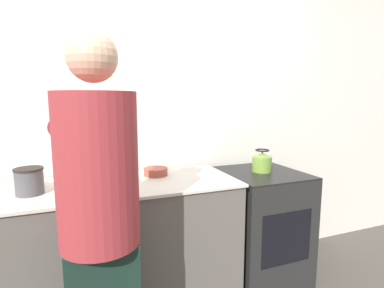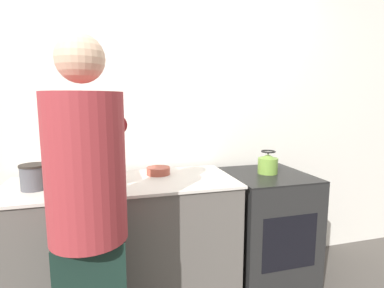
{
  "view_description": "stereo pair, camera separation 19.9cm",
  "coord_description": "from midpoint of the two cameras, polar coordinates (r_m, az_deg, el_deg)",
  "views": [
    {
      "loc": [
        -0.59,
        -1.62,
        1.46
      ],
      "look_at": [
        0.13,
        0.22,
        1.17
      ],
      "focal_mm": 28.0,
      "sensor_mm": 36.0,
      "label": 1
    },
    {
      "loc": [
        -0.4,
        -1.68,
        1.46
      ],
      "look_at": [
        0.13,
        0.22,
        1.17
      ],
      "focal_mm": 28.0,
      "sensor_mm": 36.0,
      "label": 2
    }
  ],
  "objects": [
    {
      "name": "bowl_prep",
      "position": [
        2.19,
        -31.01,
        -6.38
      ],
      "size": [
        0.13,
        0.13,
        0.05
      ],
      "color": "#9E4738",
      "rests_on": "counter"
    },
    {
      "name": "knife",
      "position": [
        2.04,
        -20.21,
        -6.92
      ],
      "size": [
        0.2,
        0.11,
        0.01
      ],
      "rotation": [
        0.0,
        0.0,
        -0.42
      ],
      "color": "silver",
      "rests_on": "cutting_board"
    },
    {
      "name": "bowl_mixing",
      "position": [
        2.2,
        -9.51,
        -5.25
      ],
      "size": [
        0.17,
        0.17,
        0.05
      ],
      "color": "#9E4738",
      "rests_on": "counter"
    },
    {
      "name": "wall_back",
      "position": [
        2.42,
        -9.57,
        4.42
      ],
      "size": [
        8.0,
        0.05,
        2.6
      ],
      "color": "silver",
      "rests_on": "ground_plane"
    },
    {
      "name": "cutting_board",
      "position": [
        2.05,
        -20.38,
        -7.19
      ],
      "size": [
        0.33,
        0.25,
        0.02
      ],
      "color": "tan",
      "rests_on": "counter"
    },
    {
      "name": "oven",
      "position": [
        2.55,
        10.69,
        -15.14
      ],
      "size": [
        0.6,
        0.64,
        0.9
      ],
      "color": "black",
      "rests_on": "ground_plane"
    },
    {
      "name": "counter",
      "position": [
        2.21,
        -15.41,
        -18.89
      ],
      "size": [
        1.51,
        0.64,
        0.92
      ],
      "color": "#5B5651",
      "rests_on": "ground_plane"
    },
    {
      "name": "canister_jar",
      "position": [
        2.02,
        -31.14,
        -6.1
      ],
      "size": [
        0.16,
        0.16,
        0.15
      ],
      "color": "#4C4C51",
      "rests_on": "counter"
    },
    {
      "name": "person",
      "position": [
        1.48,
        -21.04,
        -12.64
      ],
      "size": [
        0.4,
        0.64,
        1.75
      ],
      "color": "black",
      "rests_on": "ground_plane"
    },
    {
      "name": "kettle",
      "position": [
        2.41,
        10.9,
        -3.46
      ],
      "size": [
        0.15,
        0.15,
        0.18
      ],
      "color": "olive",
      "rests_on": "oven"
    }
  ]
}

